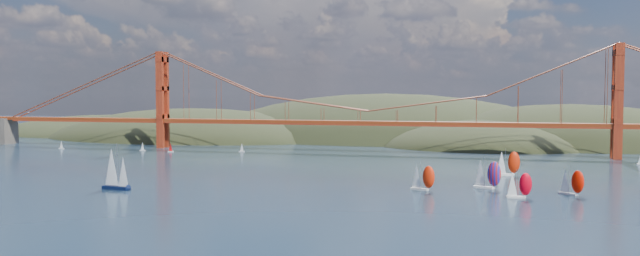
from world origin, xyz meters
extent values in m
plane|color=black|center=(0.00, 0.00, 0.00)|extent=(1200.00, 1200.00, 0.00)
ellipsoid|color=black|center=(-140.00, 260.00, -11.20)|extent=(240.00, 140.00, 64.00)
ellipsoid|color=black|center=(-10.00, 300.00, -16.80)|extent=(300.00, 180.00, 96.00)
ellipsoid|color=black|center=(110.00, 270.00, -13.30)|extent=(220.00, 140.00, 76.00)
ellipsoid|color=black|center=(60.00, 240.00, -8.40)|extent=(140.00, 110.00, 48.00)
ellipsoid|color=black|center=(-230.00, 290.00, -7.70)|extent=(200.00, 140.00, 44.00)
cube|color=maroon|center=(0.00, 180.00, 16.00)|extent=(440.00, 7.00, 1.60)
cube|color=maroon|center=(0.00, 180.00, 14.80)|extent=(440.00, 7.00, 0.80)
cube|color=maroon|center=(-120.00, 180.00, 27.50)|extent=(4.00, 8.50, 55.00)
cube|color=maroon|center=(120.00, 180.00, 27.50)|extent=(4.00, 8.50, 55.00)
cube|color=black|center=(-56.46, 34.70, 0.58)|extent=(9.84, 3.76, 1.15)
cylinder|color=#99999E|center=(-55.98, 34.65, 8.08)|extent=(0.14, 0.14, 13.86)
cone|color=white|center=(-58.17, 34.90, 7.39)|extent=(5.95, 5.95, 12.20)
cone|color=white|center=(-53.60, 34.37, 6.00)|extent=(4.25, 4.25, 9.70)
cube|color=silver|center=(39.15, 58.46, 0.34)|extent=(5.90, 3.33, 0.68)
cylinder|color=#99999E|center=(39.42, 58.37, 4.95)|extent=(0.09, 0.09, 8.53)
cone|color=white|center=(38.18, 58.79, 4.52)|extent=(4.04, 4.04, 7.51)
ellipsoid|color=red|center=(42.12, 57.46, 4.52)|extent=(4.57, 3.65, 7.17)
cube|color=silver|center=(68.37, 50.37, 0.32)|extent=(5.49, 2.44, 0.64)
cylinder|color=#99999E|center=(68.64, 50.42, 4.62)|extent=(0.08, 0.08, 7.97)
cone|color=white|center=(67.44, 50.19, 4.22)|extent=(3.47, 3.47, 7.01)
ellipsoid|color=red|center=(71.25, 50.91, 4.22)|extent=(4.09, 2.98, 6.69)
cube|color=silver|center=(84.29, 60.75, 0.33)|extent=(5.45, 4.37, 0.66)
cylinder|color=#99999E|center=(84.52, 60.60, 4.81)|extent=(0.08, 0.08, 8.29)
cone|color=white|center=(83.46, 61.31, 4.39)|extent=(4.29, 4.29, 7.29)
ellipsoid|color=red|center=(86.81, 59.06, 4.39)|extent=(4.57, 4.18, 6.96)
cube|color=white|center=(66.69, 102.01, 0.39)|extent=(6.71, 3.39, 0.78)
cylinder|color=#99999E|center=(67.00, 102.09, 5.63)|extent=(0.10, 0.10, 9.70)
cone|color=white|center=(65.57, 101.71, 5.14)|extent=(4.42, 4.42, 8.53)
ellipsoid|color=red|center=(70.13, 102.91, 5.14)|extent=(5.10, 3.90, 8.15)
cube|color=white|center=(59.10, 67.45, 0.38)|extent=(6.64, 3.82, 0.77)
cylinder|color=#99999E|center=(59.40, 67.35, 5.57)|extent=(0.10, 0.10, 9.60)
cone|color=white|center=(58.01, 67.83, 5.09)|extent=(4.57, 4.57, 8.45)
ellipsoid|color=red|center=(62.42, 66.28, 5.09)|extent=(5.16, 4.15, 8.07)
cube|color=silver|center=(-171.44, 157.94, 0.25)|extent=(3.00, 1.00, 0.50)
cone|color=white|center=(-171.44, 157.94, 2.60)|extent=(2.00, 2.00, 4.20)
cube|color=silver|center=(-121.01, 159.21, 0.25)|extent=(3.00, 1.00, 0.50)
cone|color=white|center=(-121.01, 159.21, 2.60)|extent=(2.00, 2.00, 4.20)
cube|color=silver|center=(-102.55, 156.38, 0.25)|extent=(3.00, 1.00, 0.50)
cone|color=red|center=(-102.55, 156.38, 2.60)|extent=(2.00, 2.00, 4.20)
cube|color=silver|center=(-65.97, 166.41, 0.25)|extent=(3.00, 1.00, 0.50)
cone|color=white|center=(-65.97, 166.41, 2.60)|extent=(2.00, 2.00, 4.20)
cube|color=silver|center=(125.55, 156.19, 0.25)|extent=(3.00, 1.00, 0.50)
ellipsoid|color=white|center=(-81.24, 24.79, 25.18)|extent=(0.90, 0.25, 0.17)
camera|label=1|loc=(59.32, -142.78, 31.21)|focal=35.00mm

